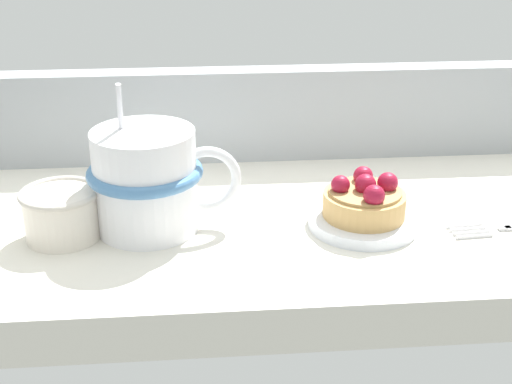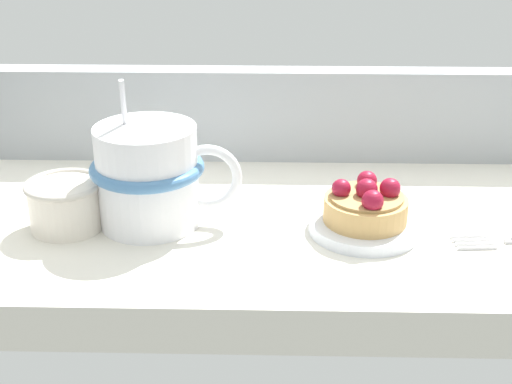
# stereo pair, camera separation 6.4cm
# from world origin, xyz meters

# --- Properties ---
(ground_plane) EXTENTS (0.74, 0.34, 0.04)m
(ground_plane) POSITION_xyz_m (0.00, 0.00, -0.02)
(ground_plane) COLOR silver
(window_rail_back) EXTENTS (0.72, 0.03, 0.11)m
(window_rail_back) POSITION_xyz_m (0.00, 0.15, 0.05)
(window_rail_back) COLOR #9EA3A8
(window_rail_back) RESTS_ON ground_plane
(dessert_plate) EXTENTS (0.10, 0.10, 0.01)m
(dessert_plate) POSITION_xyz_m (0.06, -0.04, 0.01)
(dessert_plate) COLOR silver
(dessert_plate) RESTS_ON ground_plane
(raspberry_tart) EXTENTS (0.08, 0.08, 0.04)m
(raspberry_tart) POSITION_xyz_m (0.06, -0.04, 0.03)
(raspberry_tart) COLOR tan
(raspberry_tart) RESTS_ON dessert_plate
(coffee_mug) EXTENTS (0.14, 0.11, 0.14)m
(coffee_mug) POSITION_xyz_m (-0.14, -0.02, 0.05)
(coffee_mug) COLOR white
(coffee_mug) RESTS_ON ground_plane
(sugar_bowl) EXTENTS (0.07, 0.07, 0.05)m
(sugar_bowl) POSITION_xyz_m (-0.22, -0.03, 0.02)
(sugar_bowl) COLOR silver
(sugar_bowl) RESTS_ON ground_plane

